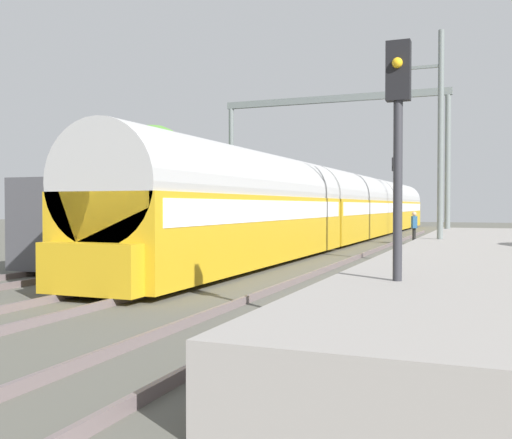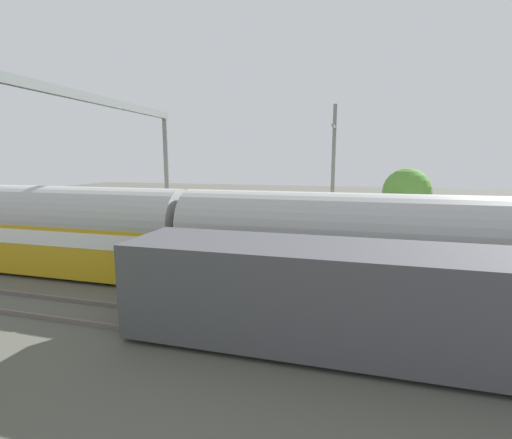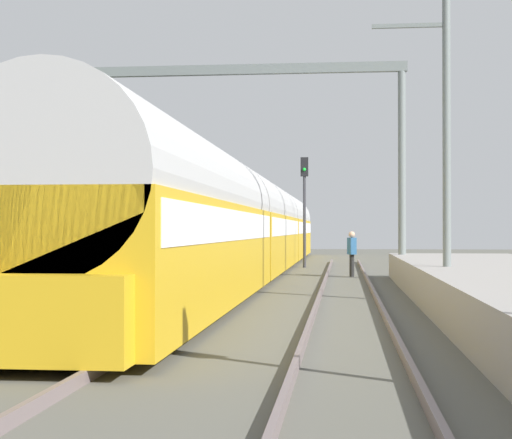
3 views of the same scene
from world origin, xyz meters
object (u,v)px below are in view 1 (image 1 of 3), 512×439
object	(u,v)px
freight_car	(162,221)
catenary_gantry	(332,138)
passenger_train	(349,207)
railway_signal_far	(395,186)
person_crossing	(414,225)
railway_signal_near	(398,147)

from	to	relation	value
freight_car	catenary_gantry	xyz separation A→B (m)	(3.84, 10.97, 4.13)
passenger_train	freight_car	bearing A→B (deg)	-104.31
freight_car	railway_signal_far	distance (m)	20.89
catenary_gantry	railway_signal_far	bearing A→B (deg)	78.01
freight_car	catenary_gantry	size ratio (longest dim) A/B	1.08
passenger_train	freight_car	world-z (taller)	passenger_train
person_crossing	catenary_gantry	world-z (taller)	catenary_gantry
passenger_train	railway_signal_near	world-z (taller)	railway_signal_near
railway_signal_near	catenary_gantry	world-z (taller)	catenary_gantry
person_crossing	railway_signal_far	xyz separation A→B (m)	(-2.15, 7.45, 2.29)
catenary_gantry	railway_signal_near	bearing A→B (deg)	-73.12
passenger_train	railway_signal_near	xyz separation A→B (m)	(6.55, -25.68, 0.96)
railway_signal_far	catenary_gantry	world-z (taller)	catenary_gantry
person_crossing	railway_signal_far	distance (m)	8.08
freight_car	catenary_gantry	bearing A→B (deg)	70.69
person_crossing	railway_signal_near	world-z (taller)	railway_signal_near
railway_signal_far	catenary_gantry	xyz separation A→B (m)	(-1.92, -9.03, 2.27)
passenger_train	railway_signal_far	size ratio (longest dim) A/B	9.44
railway_signal_near	catenary_gantry	distance (m)	22.72
catenary_gantry	passenger_train	bearing A→B (deg)	90.00
passenger_train	person_crossing	bearing A→B (deg)	-31.76
railway_signal_near	railway_signal_far	distance (m)	30.96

